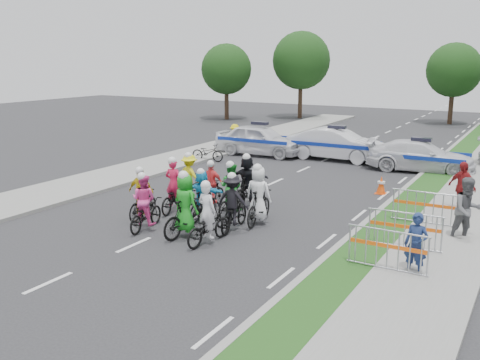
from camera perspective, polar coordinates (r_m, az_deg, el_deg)
The scene contains 33 objects.
ground at distance 15.43m, azimuth -11.26°, elevation -6.82°, with size 90.00×90.00×0.00m, color #28282B.
curb_right at distance 17.26m, azimuth 13.18°, elevation -4.56°, with size 0.20×60.00×0.12m, color gray.
grass_strip at distance 17.09m, azimuth 15.43°, elevation -4.89°, with size 1.20×60.00×0.11m, color #254D18.
sidewalk_right at distance 16.76m, azimuth 21.41°, elevation -5.64°, with size 2.40×60.00×0.13m, color gray.
sidewalk_left at distance 23.22m, azimuth -15.30°, elevation -0.17°, with size 3.00×60.00×0.13m, color gray.
rider_0 at distance 15.11m, azimuth -3.45°, elevation -4.56°, with size 0.81×1.87×1.85m.
rider_1 at distance 15.70m, azimuth -5.80°, elevation -3.32°, with size 0.90×1.95×1.99m.
rider_2 at distance 16.53m, azimuth -10.12°, elevation -2.98°, with size 0.89×1.85×1.81m.
rider_3 at distance 17.64m, azimuth -10.40°, elevation -1.96°, with size 0.93×1.72×1.75m.
rider_4 at distance 16.23m, azimuth -0.73°, elevation -2.95°, with size 1.06×1.84×1.82m.
rider_5 at distance 17.26m, azimuth -4.03°, elevation -1.92°, with size 1.39×1.66×1.72m.
rider_6 at distance 18.34m, azimuth -7.00°, elevation -1.42°, with size 0.94×1.95×1.91m.
rider_7 at distance 16.81m, azimuth 1.99°, elevation -2.22°, with size 0.87×1.91×1.96m.
rider_8 at distance 17.75m, azimuth -0.92°, elevation -1.61°, with size 0.80×1.85×1.86m.
rider_9 at distance 18.63m, azimuth -2.98°, elevation -1.01°, with size 0.88×1.65×1.71m.
rider_10 at distance 19.49m, azimuth -5.35°, elevation -0.26°, with size 1.09×1.88×1.85m.
rider_11 at distance 18.91m, azimuth 0.79°, elevation -0.38°, with size 1.53×1.82×1.89m.
police_car_0 at distance 28.81m, azimuth 2.10°, elevation 4.30°, with size 1.95×4.84×1.65m, color silver.
police_car_1 at distance 27.84m, azimuth 10.23°, elevation 3.77°, with size 1.71×4.91×1.62m, color silver.
police_car_2 at distance 26.06m, azimuth 18.69°, elevation 2.43°, with size 1.97×4.85×1.41m, color silver.
spectator_0 at distance 13.52m, azimuth 18.27°, elevation -6.58°, with size 0.57×0.38×1.57m, color navy.
spectator_1 at distance 16.42m, azimuth 23.11°, elevation -2.97°, with size 0.92×0.71×1.89m, color #585A5E.
spectator_2 at distance 19.47m, azimuth 22.58°, elevation -0.73°, with size 1.04×0.43×1.77m, color maroon.
marshal_hiviz at distance 29.81m, azimuth -0.55°, elevation 4.50°, with size 1.00×0.57×1.55m, color yellow.
barrier_0 at distance 13.51m, azimuth 15.43°, elevation -7.42°, with size 2.00×0.50×1.12m, color #A5A8AD, non-canonical shape.
barrier_1 at distance 15.12m, azimuth 17.14°, elevation -5.33°, with size 2.00×0.50×1.12m, color #A5A8AD, non-canonical shape.
barrier_2 at distance 17.53m, azimuth 19.05°, elevation -2.97°, with size 2.00×0.50×1.12m, color #A5A8AD, non-canonical shape.
cone_0 at distance 21.32m, azimuth 14.83°, elevation -0.53°, with size 0.40×0.40×0.70m.
cone_1 at distance 23.35m, azimuth 23.13°, elevation 0.00°, with size 0.40×0.40×0.70m.
parked_bike at distance 27.15m, azimuth -3.48°, elevation 2.95°, with size 0.59×1.70×0.90m, color black.
tree_0 at distance 45.51m, azimuth -1.46°, elevation 11.73°, with size 4.20×4.20×6.30m.
tree_3 at distance 46.74m, azimuth 6.54°, elevation 12.54°, with size 4.90×4.90×7.35m.
tree_4 at distance 45.34m, azimuth 21.87°, elevation 10.82°, with size 4.20×4.20×6.30m.
Camera 1 is at (9.70, -10.84, 5.15)m, focal length 40.00 mm.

